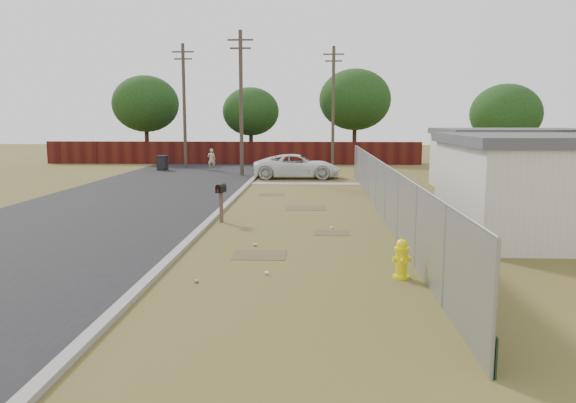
# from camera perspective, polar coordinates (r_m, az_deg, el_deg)

# --- Properties ---
(ground) EXTENTS (120.00, 120.00, 0.00)m
(ground) POSITION_cam_1_polar(r_m,az_deg,el_deg) (19.76, 0.83, -2.03)
(ground) COLOR brown
(ground) RESTS_ON ground
(street) EXTENTS (15.10, 60.00, 0.12)m
(street) POSITION_cam_1_polar(r_m,az_deg,el_deg) (28.67, -12.23, 1.07)
(street) COLOR black
(street) RESTS_ON ground
(chainlink_fence) EXTENTS (0.10, 27.06, 2.02)m
(chainlink_fence) POSITION_cam_1_polar(r_m,az_deg,el_deg) (20.78, 9.57, 0.60)
(chainlink_fence) COLOR gray
(chainlink_fence) RESTS_ON ground
(privacy_fence) EXTENTS (30.00, 0.12, 1.80)m
(privacy_fence) POSITION_cam_1_polar(r_m,az_deg,el_deg) (45.00, -5.76, 4.93)
(privacy_fence) COLOR #43140E
(privacy_fence) RESTS_ON ground
(utility_poles) EXTENTS (12.60, 8.24, 9.00)m
(utility_poles) POSITION_cam_1_polar(r_m,az_deg,el_deg) (40.34, -3.43, 9.96)
(utility_poles) COLOR #493D30
(utility_poles) RESTS_ON ground
(houses) EXTENTS (9.30, 17.24, 3.10)m
(houses) POSITION_cam_1_polar(r_m,az_deg,el_deg) (24.38, 24.57, 2.90)
(houses) COLOR beige
(houses) RESTS_ON ground
(horizon_trees) EXTENTS (33.32, 31.94, 7.78)m
(horizon_trees) POSITION_cam_1_polar(r_m,az_deg,el_deg) (42.99, 3.06, 9.78)
(horizon_trees) COLOR #2E2114
(horizon_trees) RESTS_ON ground
(fire_hydrant) EXTENTS (0.44, 0.45, 0.94)m
(fire_hydrant) POSITION_cam_1_polar(r_m,az_deg,el_deg) (12.95, 11.47, -5.77)
(fire_hydrant) COLOR yellow
(fire_hydrant) RESTS_ON ground
(mailbox) EXTENTS (0.32, 0.59, 1.36)m
(mailbox) POSITION_cam_1_polar(r_m,az_deg,el_deg) (19.56, -6.82, 0.98)
(mailbox) COLOR brown
(mailbox) RESTS_ON ground
(pickup_truck) EXTENTS (5.30, 2.54, 1.46)m
(pickup_truck) POSITION_cam_1_polar(r_m,az_deg,el_deg) (34.13, 0.93, 3.60)
(pickup_truck) COLOR white
(pickup_truck) RESTS_ON ground
(pedestrian) EXTENTS (0.58, 0.40, 1.54)m
(pedestrian) POSITION_cam_1_polar(r_m,az_deg,el_deg) (39.65, -7.77, 4.25)
(pedestrian) COLOR tan
(pedestrian) RESTS_ON ground
(trash_bin) EXTENTS (0.76, 0.83, 1.05)m
(trash_bin) POSITION_cam_1_polar(r_m,az_deg,el_deg) (40.34, -12.65, 3.87)
(trash_bin) COLOR black
(trash_bin) RESTS_ON ground
(scattered_litter) EXTENTS (3.27, 6.42, 0.07)m
(scattered_litter) POSITION_cam_1_polar(r_m,az_deg,el_deg) (14.97, -1.92, -5.26)
(scattered_litter) COLOR silver
(scattered_litter) RESTS_ON ground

